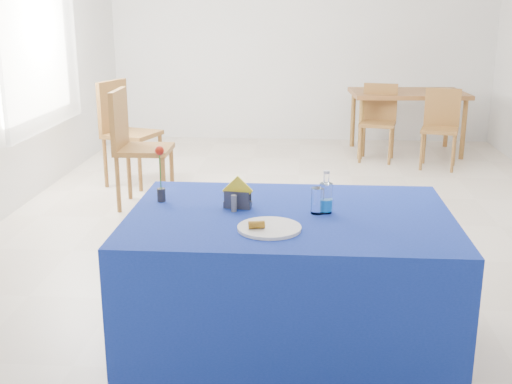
# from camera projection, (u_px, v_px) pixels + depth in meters

# --- Properties ---
(floor) EXTENTS (7.00, 7.00, 0.00)m
(floor) POSITION_uv_depth(u_px,v_px,m) (297.00, 222.00, 5.39)
(floor) COLOR beige
(floor) RESTS_ON ground
(room_shell) EXTENTS (7.00, 7.00, 7.00)m
(room_shell) POSITION_uv_depth(u_px,v_px,m) (301.00, 6.00, 4.90)
(room_shell) COLOR silver
(room_shell) RESTS_ON ground
(window_pane) EXTENTS (0.04, 1.50, 1.60)m
(window_pane) POSITION_uv_depth(u_px,v_px,m) (32.00, 28.00, 5.89)
(window_pane) COLOR white
(window_pane) RESTS_ON room_shell
(curtain) EXTENTS (0.04, 1.75, 1.85)m
(curtain) POSITION_uv_depth(u_px,v_px,m) (40.00, 28.00, 5.89)
(curtain) COLOR white
(curtain) RESTS_ON room_shell
(plate) EXTENTS (0.30, 0.30, 0.01)m
(plate) POSITION_uv_depth(u_px,v_px,m) (269.00, 228.00, 2.94)
(plate) COLOR white
(plate) RESTS_ON blue_table
(drinking_glass) EXTENTS (0.07, 0.07, 0.13)m
(drinking_glass) POSITION_uv_depth(u_px,v_px,m) (318.00, 201.00, 3.16)
(drinking_glass) COLOR white
(drinking_glass) RESTS_ON blue_table
(salt_shaker) EXTENTS (0.03, 0.03, 0.08)m
(salt_shaker) POSITION_uv_depth(u_px,v_px,m) (233.00, 198.00, 3.28)
(salt_shaker) COLOR slate
(salt_shaker) RESTS_ON blue_table
(pepper_shaker) EXTENTS (0.03, 0.03, 0.08)m
(pepper_shaker) POSITION_uv_depth(u_px,v_px,m) (234.00, 203.00, 3.19)
(pepper_shaker) COLOR slate
(pepper_shaker) RESTS_ON blue_table
(blue_table) EXTENTS (1.60, 1.10, 0.76)m
(blue_table) POSITION_uv_depth(u_px,v_px,m) (289.00, 284.00, 3.28)
(blue_table) COLOR navy
(blue_table) RESTS_ON floor
(water_bottle) EXTENTS (0.07, 0.07, 0.21)m
(water_bottle) POSITION_uv_depth(u_px,v_px,m) (326.00, 199.00, 3.17)
(water_bottle) COLOR silver
(water_bottle) RESTS_ON blue_table
(napkin_holder) EXTENTS (0.16, 0.08, 0.17)m
(napkin_holder) POSITION_uv_depth(u_px,v_px,m) (238.00, 198.00, 3.25)
(napkin_holder) COLOR #343439
(napkin_holder) RESTS_ON blue_table
(rose_vase) EXTENTS (0.05, 0.05, 0.30)m
(rose_vase) POSITION_uv_depth(u_px,v_px,m) (160.00, 175.00, 3.33)
(rose_vase) COLOR #232428
(rose_vase) RESTS_ON blue_table
(oak_table) EXTENTS (1.40, 0.94, 0.76)m
(oak_table) POSITION_uv_depth(u_px,v_px,m) (407.00, 98.00, 7.75)
(oak_table) COLOR brown
(oak_table) RESTS_ON floor
(chair_bg_left) EXTENTS (0.47, 0.47, 0.88)m
(chair_bg_left) POSITION_uv_depth(u_px,v_px,m) (379.00, 116.00, 7.46)
(chair_bg_left) COLOR brown
(chair_bg_left) RESTS_ON floor
(chair_bg_right) EXTENTS (0.48, 0.48, 0.87)m
(chair_bg_right) POSITION_uv_depth(u_px,v_px,m) (441.00, 122.00, 7.12)
(chair_bg_right) COLOR brown
(chair_bg_right) RESTS_ON floor
(chair_win_a) EXTENTS (0.48, 0.48, 1.05)m
(chair_win_a) POSITION_uv_depth(u_px,v_px,m) (133.00, 140.00, 5.67)
(chair_win_a) COLOR brown
(chair_win_a) RESTS_ON floor
(chair_win_b) EXTENTS (0.59, 0.59, 1.04)m
(chair_win_b) POSITION_uv_depth(u_px,v_px,m) (124.00, 125.00, 6.41)
(chair_win_b) COLOR brown
(chair_win_b) RESTS_ON floor
(banana_pieces) EXTENTS (0.08, 0.05, 0.04)m
(banana_pieces) POSITION_uv_depth(u_px,v_px,m) (257.00, 225.00, 2.91)
(banana_pieces) COLOR gold
(banana_pieces) RESTS_ON plate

